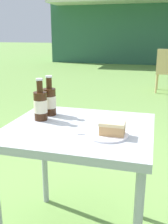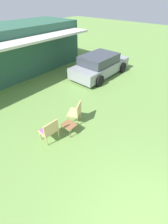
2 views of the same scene
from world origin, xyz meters
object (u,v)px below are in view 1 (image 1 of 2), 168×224
cake_on_plate (110,131)px  cola_bottle_far (41,105)px  cola_bottle_near (50,101)px  patio_table (79,141)px

cake_on_plate → cola_bottle_far: (-0.42, 0.14, 0.06)m
cola_bottle_near → cola_bottle_far: same height
cola_bottle_near → cola_bottle_far: size_ratio=1.00×
patio_table → cola_bottle_far: (-0.24, 0.05, 0.17)m
patio_table → cola_bottle_near: 0.32m
cake_on_plate → cola_bottle_far: cola_bottle_far is taller
patio_table → cake_on_plate: cake_on_plate is taller
cola_bottle_near → cola_bottle_far: (-0.01, -0.10, 0.00)m
patio_table → cake_on_plate: (0.18, -0.09, 0.11)m
cola_bottle_near → cake_on_plate: bearing=-30.7°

